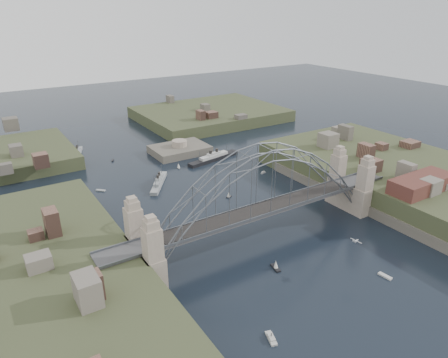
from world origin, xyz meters
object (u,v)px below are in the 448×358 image
fort_island (180,154)px  wharf_shed (422,184)px  naval_cruiser_far (78,153)px  bridge (264,194)px  naval_cruiser_near (159,182)px  ocean_liner (214,158)px

fort_island → wharf_shed: wharf_shed is taller
fort_island → naval_cruiser_far: bearing=151.0°
bridge → naval_cruiser_far: 93.41m
bridge → fort_island: bearing=80.3°
bridge → naval_cruiser_near: bridge is taller
fort_island → wharf_shed: (32.00, -84.00, 10.34)m
naval_cruiser_near → ocean_liner: size_ratio=0.67×
wharf_shed → ocean_liner: 74.50m
naval_cruiser_far → ocean_liner: ocean_liner is taller
naval_cruiser_near → bridge: bearing=-79.8°
fort_island → wharf_shed: 90.48m
fort_island → naval_cruiser_near: fort_island is taller
bridge → fort_island: 72.14m
bridge → naval_cruiser_far: bearing=104.7°
fort_island → naval_cruiser_far: fort_island is taller
wharf_shed → fort_island: bearing=110.9°
bridge → naval_cruiser_far: size_ratio=5.48×
naval_cruiser_near → naval_cruiser_far: (-15.24, 44.24, -0.01)m
naval_cruiser_near → ocean_liner: (27.61, 10.29, 0.07)m
wharf_shed → naval_cruiser_near: bearing=131.3°
bridge → wharf_shed: 46.23m
fort_island → naval_cruiser_near: size_ratio=1.38×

